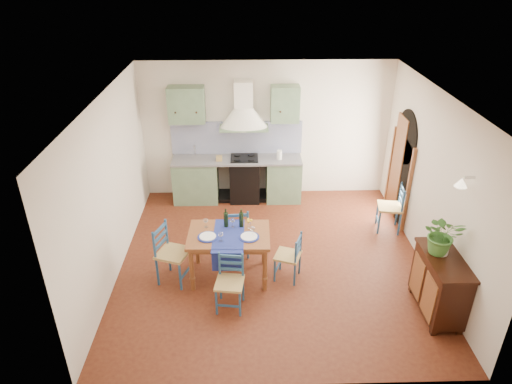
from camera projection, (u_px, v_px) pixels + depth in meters
floor at (272, 260)px, 7.68m from camera, size 5.00×5.00×0.00m
back_wall at (243, 150)px, 9.20m from camera, size 5.00×0.96×2.80m
right_wall at (427, 180)px, 7.36m from camera, size 0.26×5.00×2.80m
left_wall at (110, 188)px, 6.97m from camera, size 0.04×5.00×2.80m
ceiling at (275, 97)px, 6.37m from camera, size 5.00×5.00×0.01m
dining_table at (229, 239)px, 6.99m from camera, size 1.27×0.96×1.11m
chair_near at (230, 282)px, 6.49m from camera, size 0.44×0.44×0.84m
chair_far at (236, 230)px, 7.63m from camera, size 0.46×0.46×0.91m
chair_left at (171, 253)px, 7.00m from camera, size 0.58×0.58×0.97m
chair_right at (290, 256)px, 7.08m from camera, size 0.48×0.48×0.80m
chair_spare at (392, 207)px, 8.32m from camera, size 0.49×0.49×0.91m
sideboard at (440, 283)px, 6.36m from camera, size 0.50×1.05×0.94m
potted_plant at (443, 235)px, 6.14m from camera, size 0.62×0.57×0.58m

